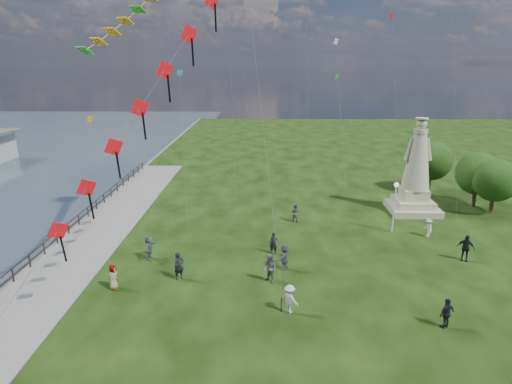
{
  "coord_description": "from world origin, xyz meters",
  "views": [
    {
      "loc": [
        -0.55,
        -18.0,
        13.33
      ],
      "look_at": [
        -1.0,
        8.0,
        5.5
      ],
      "focal_mm": 30.0,
      "sensor_mm": 36.0,
      "label": 1
    }
  ],
  "objects_px": {
    "person_5": "(149,247)",
    "person_11": "(284,257)",
    "person_6": "(274,243)",
    "person_7": "(295,213)",
    "person_3": "(447,313)",
    "person_1": "(270,269)",
    "statue": "(416,177)",
    "person_8": "(428,228)",
    "person_9": "(465,248)",
    "person_2": "(290,299)",
    "person_10": "(113,277)",
    "lamppost": "(395,197)",
    "person_0": "(179,266)"
  },
  "relations": [
    {
      "from": "person_3",
      "to": "person_6",
      "type": "height_order",
      "value": "person_3"
    },
    {
      "from": "person_0",
      "to": "person_3",
      "type": "distance_m",
      "value": 15.79
    },
    {
      "from": "person_0",
      "to": "person_10",
      "type": "xyz_separation_m",
      "value": [
        -3.8,
        -1.31,
        -0.12
      ]
    },
    {
      "from": "statue",
      "to": "person_0",
      "type": "bearing_deg",
      "value": -144.92
    },
    {
      "from": "person_1",
      "to": "person_7",
      "type": "bearing_deg",
      "value": 122.89
    },
    {
      "from": "person_3",
      "to": "person_5",
      "type": "xyz_separation_m",
      "value": [
        -17.64,
        7.93,
        0.03
      ]
    },
    {
      "from": "person_3",
      "to": "person_9",
      "type": "xyz_separation_m",
      "value": [
        4.57,
        8.05,
        0.12
      ]
    },
    {
      "from": "person_1",
      "to": "person_5",
      "type": "height_order",
      "value": "person_1"
    },
    {
      "from": "person_8",
      "to": "person_0",
      "type": "bearing_deg",
      "value": -75.71
    },
    {
      "from": "person_3",
      "to": "person_5",
      "type": "height_order",
      "value": "person_5"
    },
    {
      "from": "person_8",
      "to": "person_9",
      "type": "height_order",
      "value": "person_9"
    },
    {
      "from": "person_0",
      "to": "person_9",
      "type": "bearing_deg",
      "value": -26.28
    },
    {
      "from": "person_3",
      "to": "person_8",
      "type": "bearing_deg",
      "value": -135.55
    },
    {
      "from": "person_2",
      "to": "person_7",
      "type": "xyz_separation_m",
      "value": [
        1.3,
        14.35,
        -0.03
      ]
    },
    {
      "from": "statue",
      "to": "person_10",
      "type": "bearing_deg",
      "value": -147.21
    },
    {
      "from": "person_8",
      "to": "person_10",
      "type": "xyz_separation_m",
      "value": [
        -22.38,
        -8.68,
        0.04
      ]
    },
    {
      "from": "person_1",
      "to": "person_5",
      "type": "bearing_deg",
      "value": -156.0
    },
    {
      "from": "person_1",
      "to": "person_5",
      "type": "distance_m",
      "value": 9.07
    },
    {
      "from": "person_10",
      "to": "person_2",
      "type": "bearing_deg",
      "value": -98.76
    },
    {
      "from": "person_6",
      "to": "person_7",
      "type": "distance_m",
      "value": 7.02
    },
    {
      "from": "statue",
      "to": "person_10",
      "type": "xyz_separation_m",
      "value": [
        -23.18,
        -14.79,
        -2.5
      ]
    },
    {
      "from": "person_1",
      "to": "person_11",
      "type": "relative_size",
      "value": 1.06
    },
    {
      "from": "person_2",
      "to": "person_5",
      "type": "distance_m",
      "value": 11.61
    },
    {
      "from": "person_9",
      "to": "person_1",
      "type": "bearing_deg",
      "value": -142.4
    },
    {
      "from": "person_5",
      "to": "person_11",
      "type": "distance_m",
      "value": 9.58
    },
    {
      "from": "person_5",
      "to": "person_10",
      "type": "height_order",
      "value": "person_5"
    },
    {
      "from": "person_0",
      "to": "person_10",
      "type": "distance_m",
      "value": 4.02
    },
    {
      "from": "person_7",
      "to": "person_10",
      "type": "relative_size",
      "value": 1.01
    },
    {
      "from": "person_2",
      "to": "statue",
      "type": "bearing_deg",
      "value": -88.23
    },
    {
      "from": "person_2",
      "to": "person_9",
      "type": "xyz_separation_m",
      "value": [
        12.68,
        6.75,
        0.13
      ]
    },
    {
      "from": "lamppost",
      "to": "person_3",
      "type": "height_order",
      "value": "lamppost"
    },
    {
      "from": "person_3",
      "to": "person_10",
      "type": "xyz_separation_m",
      "value": [
        -18.77,
        3.73,
        -0.05
      ]
    },
    {
      "from": "person_6",
      "to": "person_7",
      "type": "height_order",
      "value": "person_6"
    },
    {
      "from": "person_7",
      "to": "person_10",
      "type": "distance_m",
      "value": 16.89
    },
    {
      "from": "person_5",
      "to": "person_11",
      "type": "height_order",
      "value": "person_11"
    },
    {
      "from": "person_5",
      "to": "person_7",
      "type": "bearing_deg",
      "value": -50.55
    },
    {
      "from": "person_1",
      "to": "person_3",
      "type": "relative_size",
      "value": 1.12
    },
    {
      "from": "person_10",
      "to": "person_5",
      "type": "bearing_deg",
      "value": -11.06
    },
    {
      "from": "person_3",
      "to": "person_0",
      "type": "bearing_deg",
      "value": -47.93
    },
    {
      "from": "lamppost",
      "to": "person_3",
      "type": "xyz_separation_m",
      "value": [
        -1.04,
        -13.35,
        -2.2
      ]
    },
    {
      "from": "statue",
      "to": "person_8",
      "type": "bearing_deg",
      "value": -97.23
    },
    {
      "from": "statue",
      "to": "person_11",
      "type": "bearing_deg",
      "value": -136.08
    },
    {
      "from": "person_6",
      "to": "person_11",
      "type": "height_order",
      "value": "person_11"
    },
    {
      "from": "person_2",
      "to": "lamppost",
      "type": "bearing_deg",
      "value": -89.44
    },
    {
      "from": "lamppost",
      "to": "person_1",
      "type": "relative_size",
      "value": 2.23
    },
    {
      "from": "person_7",
      "to": "person_9",
      "type": "bearing_deg",
      "value": 170.7
    },
    {
      "from": "lamppost",
      "to": "person_0",
      "type": "bearing_deg",
      "value": -152.56
    },
    {
      "from": "person_1",
      "to": "person_8",
      "type": "relative_size",
      "value": 1.25
    },
    {
      "from": "person_5",
      "to": "person_3",
      "type": "bearing_deg",
      "value": -110.27
    },
    {
      "from": "person_3",
      "to": "person_1",
      "type": "bearing_deg",
      "value": -56.4
    }
  ]
}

